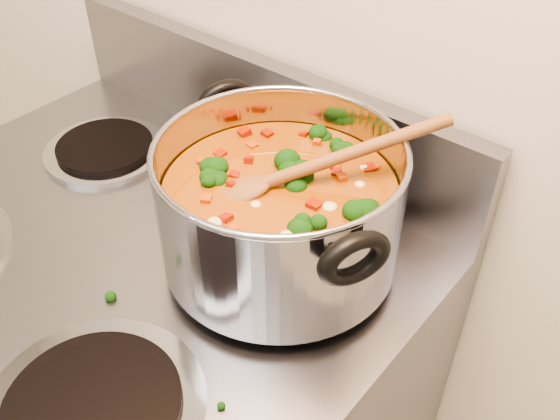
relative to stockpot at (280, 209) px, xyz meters
name	(u,v)px	position (x,y,z in m)	size (l,w,h in m)	color
stockpot	(280,209)	(0.00, 0.00, 0.00)	(0.35, 0.30, 0.18)	#9D9DA4
wooden_spoon	(295,173)	(0.01, 0.01, 0.05)	(0.21, 0.23, 0.10)	brown
cooktop_crumbs	(129,319)	(-0.08, -0.19, -0.09)	(0.10, 0.14, 0.01)	black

